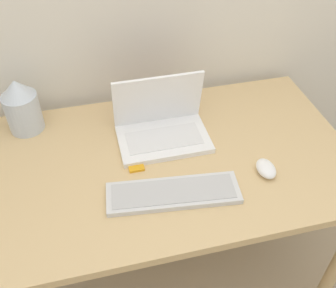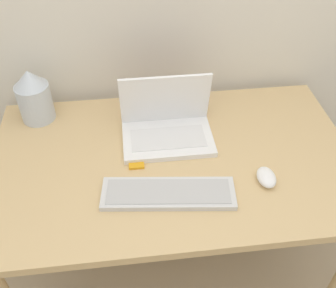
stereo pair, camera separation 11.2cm
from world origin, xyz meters
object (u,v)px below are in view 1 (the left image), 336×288
at_px(keyboard, 173,193).
at_px(vase, 21,106).
at_px(laptop, 161,125).
at_px(mp3_player, 136,165).
at_px(mouse, 266,169).

xyz_separation_m(keyboard, vase, (-0.45, 0.45, 0.09)).
xyz_separation_m(laptop, vase, (-0.48, 0.16, 0.05)).
xyz_separation_m(vase, mp3_player, (0.36, -0.29, -0.10)).
height_order(laptop, mouse, laptop).
xyz_separation_m(keyboard, mp3_player, (-0.09, 0.15, -0.01)).
bearing_deg(mouse, keyboard, -176.03).
bearing_deg(vase, keyboard, -45.07).
distance_m(laptop, vase, 0.50).
xyz_separation_m(keyboard, mouse, (0.32, 0.02, 0.01)).
distance_m(keyboard, mouse, 0.32).
relative_size(laptop, keyboard, 0.75).
relative_size(mouse, mp3_player, 1.47).
height_order(vase, mp3_player, vase).
bearing_deg(vase, laptop, -18.88).
xyz_separation_m(mouse, mp3_player, (-0.41, 0.13, -0.01)).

